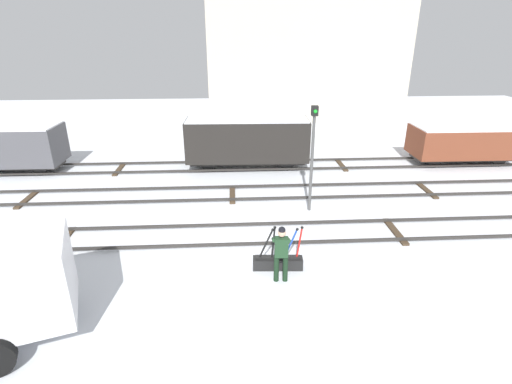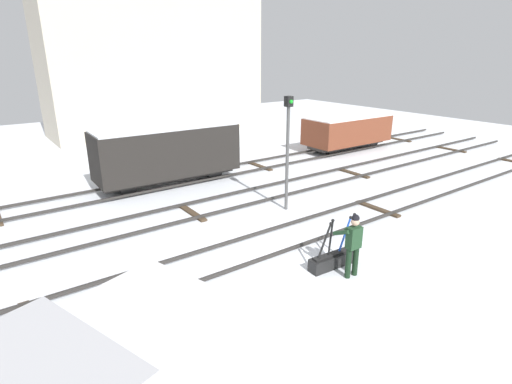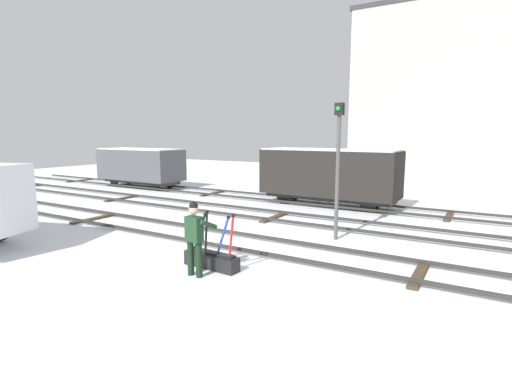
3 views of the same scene
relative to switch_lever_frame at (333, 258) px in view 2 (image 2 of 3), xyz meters
The scene contains 10 objects.
ground_plane 2.47m from the switch_lever_frame, 124.11° to the left, with size 60.00×60.00×0.00m, color silver.
track_main_line 2.46m from the switch_lever_frame, 124.11° to the left, with size 44.00×1.94×0.18m.
track_siding_near 5.97m from the switch_lever_frame, 103.34° to the left, with size 44.00×1.94×0.18m.
track_siding_far 9.63m from the switch_lever_frame, 98.22° to the left, with size 44.00×1.94×0.18m.
switch_lever_frame is the anchor object (origin of this frame).
rail_worker 0.97m from the switch_lever_frame, 89.37° to the right, with size 0.56×0.67×1.76m.
signal_post 5.01m from the switch_lever_frame, 67.10° to the left, with size 0.24×0.32×4.20m.
apartment_building 23.59m from the switch_lever_frame, 78.43° to the left, with size 15.56×5.20×11.89m.
freight_car_near_switch 14.62m from the switch_lever_frame, 40.81° to the left, with size 5.45×2.35×2.05m.
freight_car_mid_siding 9.63m from the switch_lever_frame, 93.34° to the left, with size 6.28×2.20×2.61m.
Camera 2 is at (-6.20, -8.84, 5.63)m, focal length 28.39 mm.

